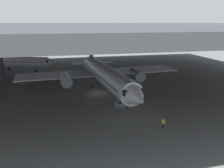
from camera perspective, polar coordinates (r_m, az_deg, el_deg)
The scene contains 7 objects.
ground_plane at distance 52.24m, azimuth -2.59°, elevation -2.17°, with size 110.00×110.00×0.00m, color slate.
hangar_structure at distance 63.51m, azimuth -5.28°, elevation 13.61°, with size 121.00×99.00×14.61m.
airplane_main at distance 53.58m, azimuth -1.69°, elevation 2.31°, with size 39.37×40.73×12.56m.
boarding_stairs at distance 44.32m, azimuth 3.25°, elevation -4.30°, with size 4.52×1.79×4.89m.
crew_worker_near_nose at distance 35.73m, azimuth 12.22°, elevation -9.07°, with size 0.40×0.43×1.71m.
crew_worker_by_stairs at distance 42.77m, azimuth 3.67°, elevation -4.71°, with size 0.23×0.55×1.70m.
airplane_distant at distance 80.49m, azimuth -23.44°, elevation 4.95°, with size 29.88×29.68×9.90m.
Camera 1 is at (-9.49, -49.05, 15.24)m, focal length 37.99 mm.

